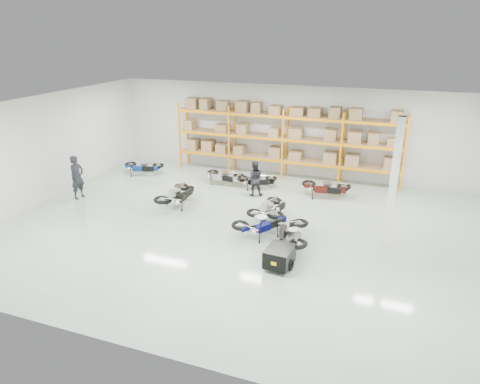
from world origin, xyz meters
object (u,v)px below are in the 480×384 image
at_px(moto_back_d, 326,185).
at_px(moto_black_far_left, 177,192).
at_px(moto_silver_left, 270,206).
at_px(trailer, 279,257).
at_px(moto_back_a, 143,164).
at_px(moto_back_c, 257,178).
at_px(person_back, 254,178).
at_px(moto_touring_right, 292,230).
at_px(moto_blue_centre, 262,219).
at_px(moto_back_b, 224,174).
at_px(person_left, 77,177).

bearing_deg(moto_back_d, moto_black_far_left, 112.76).
distance_m(moto_silver_left, trailer, 3.75).
xyz_separation_m(moto_silver_left, moto_back_d, (1.69, 3.14, 0.01)).
bearing_deg(moto_back_a, moto_back_c, -102.49).
bearing_deg(trailer, moto_silver_left, 116.15).
distance_m(trailer, person_back, 6.35).
height_order(trailer, moto_back_c, moto_back_c).
xyz_separation_m(moto_silver_left, moto_black_far_left, (-4.08, 0.02, 0.05)).
xyz_separation_m(trailer, moto_back_a, (-9.00, 6.57, 0.14)).
relative_size(moto_black_far_left, moto_back_a, 1.12).
distance_m(moto_black_far_left, moto_touring_right, 5.75).
distance_m(trailer, moto_back_a, 11.14).
relative_size(moto_blue_centre, moto_back_d, 1.04).
bearing_deg(person_back, trailer, 95.09).
bearing_deg(moto_back_b, moto_silver_left, -130.00).
bearing_deg(moto_back_a, trailer, -139.53).
height_order(moto_back_a, person_back, person_back).
xyz_separation_m(moto_silver_left, moto_back_b, (-3.23, 3.18, -0.05)).
relative_size(moto_blue_centre, moto_back_b, 1.15).
bearing_deg(moto_blue_centre, moto_black_far_left, 14.28).
height_order(moto_back_d, person_back, person_back).
distance_m(moto_blue_centre, moto_black_far_left, 4.45).
bearing_deg(moto_touring_right, moto_back_c, 109.02).
xyz_separation_m(moto_back_c, person_left, (-7.05, -3.89, 0.47)).
relative_size(moto_blue_centre, trailer, 1.16).
height_order(moto_back_c, moto_back_d, moto_back_d).
distance_m(moto_black_far_left, moto_back_c, 4.06).
distance_m(moto_back_a, moto_back_c, 6.13).
relative_size(moto_back_c, moto_back_d, 0.87).
bearing_deg(moto_back_c, moto_touring_right, -170.75).
bearing_deg(moto_back_c, moto_back_d, -110.73).
height_order(moto_silver_left, person_back, person_back).
xyz_separation_m(moto_silver_left, moto_back_c, (-1.53, 3.17, -0.06)).
bearing_deg(moto_touring_right, moto_silver_left, 114.61).
height_order(moto_black_far_left, person_back, person_back).
bearing_deg(moto_silver_left, trailer, 124.90).
relative_size(moto_silver_left, moto_back_b, 1.09).
height_order(moto_back_a, moto_back_d, moto_back_d).
distance_m(trailer, moto_back_d, 6.65).
distance_m(moto_back_c, moto_back_d, 3.23).
distance_m(moto_back_c, person_back, 1.00).
bearing_deg(trailer, moto_black_far_left, 152.27).
bearing_deg(moto_blue_centre, moto_back_d, -75.98).
bearing_deg(moto_touring_right, moto_back_d, 75.47).
height_order(moto_touring_right, moto_back_b, moto_touring_right).
relative_size(moto_touring_right, moto_back_c, 1.19).
relative_size(moto_back_b, moto_back_c, 1.04).
relative_size(moto_blue_centre, person_back, 1.21).
relative_size(moto_touring_right, moto_back_d, 1.03).
bearing_deg(moto_back_a, moto_black_far_left, -143.88).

